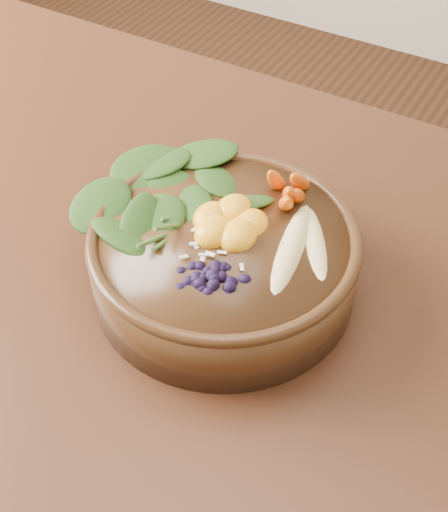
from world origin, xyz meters
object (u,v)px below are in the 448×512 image
(kale_heap, at_px, (195,179))
(carrot_cluster, at_px, (286,167))
(banana_halves, at_px, (304,235))
(mandarin_cluster, at_px, (229,214))
(dining_table, at_px, (224,327))
(blueberry_pile, at_px, (214,263))
(stoneware_bowl, at_px, (224,262))

(kale_heap, distance_m, carrot_cluster, 0.11)
(banana_halves, xyz_separation_m, mandarin_cluster, (-0.09, -0.01, 0.00))
(kale_heap, bearing_deg, mandarin_cluster, -23.42)
(carrot_cluster, bearing_deg, kale_heap, -169.49)
(dining_table, height_order, blueberry_pile, blueberry_pile)
(stoneware_bowl, distance_m, banana_halves, 0.11)
(kale_heap, xyz_separation_m, mandarin_cluster, (0.06, -0.03, -0.01))
(mandarin_cluster, bearing_deg, stoneware_bowl, -77.98)
(stoneware_bowl, xyz_separation_m, banana_halves, (0.08, 0.03, 0.06))
(dining_table, distance_m, mandarin_cluster, 0.19)
(mandarin_cluster, xyz_separation_m, blueberry_pile, (0.03, -0.08, 0.00))
(banana_halves, xyz_separation_m, blueberry_pile, (-0.06, -0.09, 0.01))
(stoneware_bowl, xyz_separation_m, kale_heap, (-0.07, 0.05, 0.07))
(kale_heap, xyz_separation_m, blueberry_pile, (0.09, -0.11, -0.00))
(dining_table, distance_m, kale_heap, 0.21)
(mandarin_cluster, bearing_deg, carrot_cluster, 68.56)
(dining_table, relative_size, blueberry_pile, 11.07)
(dining_table, xyz_separation_m, carrot_cluster, (0.03, 0.09, 0.22))
(banana_halves, relative_size, mandarin_cluster, 1.80)
(carrot_cluster, xyz_separation_m, blueberry_pile, (-0.00, -0.16, -0.02))
(blueberry_pile, bearing_deg, dining_table, 112.75)
(mandarin_cluster, height_order, blueberry_pile, blueberry_pile)
(stoneware_bowl, distance_m, blueberry_pile, 0.09)
(dining_table, bearing_deg, carrot_cluster, 69.56)
(blueberry_pile, bearing_deg, kale_heap, 130.17)
(kale_heap, relative_size, blueberry_pile, 1.42)
(kale_heap, height_order, mandarin_cluster, kale_heap)
(carrot_cluster, relative_size, blueberry_pile, 0.60)
(blueberry_pile, bearing_deg, carrot_cluster, 88.82)
(kale_heap, distance_m, blueberry_pile, 0.14)
(dining_table, bearing_deg, kale_heap, 149.01)
(stoneware_bowl, bearing_deg, carrot_cluster, 74.67)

